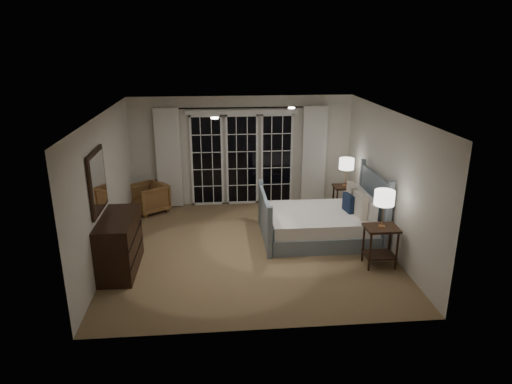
{
  "coord_description": "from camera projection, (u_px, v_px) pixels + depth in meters",
  "views": [
    {
      "loc": [
        -0.6,
        -7.65,
        3.67
      ],
      "look_at": [
        0.11,
        0.14,
        1.05
      ],
      "focal_mm": 32.0,
      "sensor_mm": 36.0,
      "label": 1
    }
  ],
  "objects": [
    {
      "name": "wall_right",
      "position": [
        388.0,
        180.0,
        8.26
      ],
      "size": [
        0.02,
        5.0,
        2.5
      ],
      "primitive_type": "cube",
      "color": "silver",
      "rests_on": "floor"
    },
    {
      "name": "curtain_rod",
      "position": [
        242.0,
        108.0,
        9.99
      ],
      "size": [
        3.5,
        0.03,
        0.03
      ],
      "primitive_type": "cylinder",
      "rotation": [
        0.0,
        1.57,
        0.0
      ],
      "color": "black",
      "rests_on": "wall_back"
    },
    {
      "name": "nightstand_right",
      "position": [
        345.0,
        195.0,
        10.01
      ],
      "size": [
        0.49,
        0.39,
        0.64
      ],
      "color": "black",
      "rests_on": "floor"
    },
    {
      "name": "downlight_a",
      "position": [
        292.0,
        108.0,
        8.29
      ],
      "size": [
        0.12,
        0.12,
        0.01
      ],
      "primitive_type": "cylinder",
      "color": "white",
      "rests_on": "ceiling"
    },
    {
      "name": "dresser",
      "position": [
        119.0,
        244.0,
        7.53
      ],
      "size": [
        0.56,
        1.32,
        0.94
      ],
      "color": "black",
      "rests_on": "floor"
    },
    {
      "name": "ceiling",
      "position": [
        250.0,
        113.0,
        7.65
      ],
      "size": [
        5.0,
        5.0,
        0.0
      ],
      "primitive_type": "plane",
      "rotation": [
        3.14,
        0.0,
        0.0
      ],
      "color": "silver",
      "rests_on": "wall_back"
    },
    {
      "name": "wall_left",
      "position": [
        106.0,
        188.0,
        7.83
      ],
      "size": [
        0.02,
        5.0,
        2.5
      ],
      "primitive_type": "cube",
      "color": "silver",
      "rests_on": "floor"
    },
    {
      "name": "nightstand_left",
      "position": [
        380.0,
        240.0,
        7.67
      ],
      "size": [
        0.55,
        0.44,
        0.71
      ],
      "color": "black",
      "rests_on": "floor"
    },
    {
      "name": "floor",
      "position": [
        251.0,
        248.0,
        8.44
      ],
      "size": [
        5.0,
        5.0,
        0.0
      ],
      "primitive_type": "plane",
      "color": "olive",
      "rests_on": "ground"
    },
    {
      "name": "lamp_right",
      "position": [
        347.0,
        164.0,
        9.79
      ],
      "size": [
        0.32,
        0.32,
        0.62
      ],
      "color": "tan",
      "rests_on": "nightstand_right"
    },
    {
      "name": "bed",
      "position": [
        322.0,
        222.0,
        8.8
      ],
      "size": [
        2.17,
        1.55,
        1.26
      ],
      "color": "slate",
      "rests_on": "floor"
    },
    {
      "name": "downlight_b",
      "position": [
        215.0,
        118.0,
        7.22
      ],
      "size": [
        0.12,
        0.12,
        0.01
      ],
      "primitive_type": "cylinder",
      "color": "white",
      "rests_on": "ceiling"
    },
    {
      "name": "curtain_left",
      "position": [
        169.0,
        158.0,
        10.18
      ],
      "size": [
        0.55,
        0.1,
        2.25
      ],
      "primitive_type": "cube",
      "color": "silver",
      "rests_on": "curtain_rod"
    },
    {
      "name": "wall_front",
      "position": [
        267.0,
        244.0,
        5.69
      ],
      "size": [
        5.0,
        0.02,
        2.5
      ],
      "primitive_type": "cube",
      "color": "silver",
      "rests_on": "floor"
    },
    {
      "name": "french_doors",
      "position": [
        242.0,
        158.0,
        10.42
      ],
      "size": [
        2.5,
        0.04,
        2.2
      ],
      "color": "black",
      "rests_on": "wall_back"
    },
    {
      "name": "mirror",
      "position": [
        97.0,
        182.0,
        7.16
      ],
      "size": [
        0.05,
        0.85,
        1.0
      ],
      "color": "black",
      "rests_on": "wall_left"
    },
    {
      "name": "curtain_right",
      "position": [
        314.0,
        155.0,
        10.47
      ],
      "size": [
        0.55,
        0.1,
        2.25
      ],
      "primitive_type": "cube",
      "color": "silver",
      "rests_on": "curtain_rod"
    },
    {
      "name": "armchair",
      "position": [
        149.0,
        198.0,
        10.14
      ],
      "size": [
        0.98,
        0.98,
        0.65
      ],
      "primitive_type": "imported",
      "rotation": [
        0.0,
        0.0,
        -0.96
      ],
      "color": "brown",
      "rests_on": "floor"
    },
    {
      "name": "wall_back",
      "position": [
        242.0,
        151.0,
        10.41
      ],
      "size": [
        5.0,
        0.02,
        2.5
      ],
      "primitive_type": "cube",
      "color": "silver",
      "rests_on": "floor"
    },
    {
      "name": "lamp_left",
      "position": [
        384.0,
        198.0,
        7.43
      ],
      "size": [
        0.33,
        0.33,
        0.64
      ],
      "color": "tan",
      "rests_on": "nightstand_left"
    }
  ]
}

